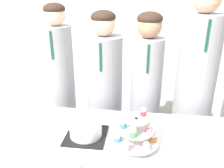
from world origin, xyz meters
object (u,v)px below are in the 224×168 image
(round_cake, at_px, (86,129))
(student_0, at_px, (62,93))
(cupcake_stand, at_px, (136,131))
(student_1, at_px, (104,99))
(student_2, at_px, (145,99))
(cake_knife, at_px, (91,163))
(student_3, at_px, (194,94))

(round_cake, height_order, student_0, student_0)
(cupcake_stand, bearing_deg, student_1, 113.65)
(cupcake_stand, height_order, student_1, student_1)
(student_1, relative_size, student_2, 1.00)
(round_cake, relative_size, cupcake_stand, 0.96)
(student_2, bearing_deg, student_0, -180.00)
(round_cake, bearing_deg, cake_knife, -71.30)
(student_0, height_order, student_2, student_0)
(cupcake_stand, height_order, student_3, student_3)
(cupcake_stand, distance_m, student_1, 0.74)
(round_cake, relative_size, student_3, 0.16)
(student_0, bearing_deg, student_1, 0.00)
(student_1, height_order, student_2, student_1)
(round_cake, bearing_deg, student_0, 120.96)
(cake_knife, height_order, student_3, student_3)
(cupcake_stand, xyz_separation_m, student_2, (0.06, 0.67, -0.12))
(student_2, distance_m, student_3, 0.40)
(student_2, bearing_deg, cupcake_stand, -95.12)
(round_cake, distance_m, student_3, 0.98)
(round_cake, relative_size, student_2, 0.18)
(student_3, bearing_deg, cake_knife, -128.84)
(student_0, bearing_deg, student_3, 0.00)
(student_2, bearing_deg, student_3, 0.00)
(student_3, bearing_deg, cupcake_stand, -123.97)
(cake_knife, distance_m, cupcake_stand, 0.31)
(student_3, bearing_deg, student_0, -180.00)
(cake_knife, bearing_deg, student_3, 23.69)
(cake_knife, distance_m, student_1, 0.85)
(round_cake, relative_size, student_1, 0.18)
(student_0, distance_m, student_3, 1.13)
(cake_knife, relative_size, student_3, 0.15)
(student_1, bearing_deg, cake_knife, -85.88)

